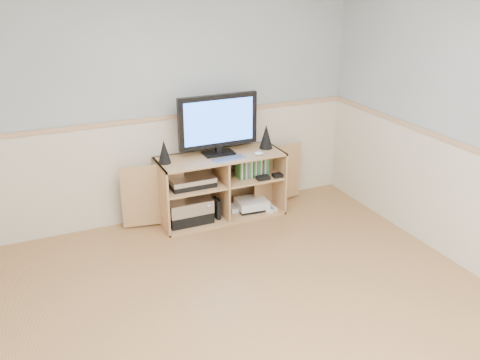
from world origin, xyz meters
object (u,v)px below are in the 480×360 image
object	(u,v)px
keyboard	(229,159)
game_consoles	(250,205)
media_cabinet	(219,184)
monitor	(218,123)

from	to	relation	value
keyboard	game_consoles	bearing A→B (deg)	18.58
media_cabinet	game_consoles	size ratio (longest dim) A/B	4.29
monitor	keyboard	size ratio (longest dim) A/B	2.51
media_cabinet	keyboard	size ratio (longest dim) A/B	6.13
monitor	game_consoles	world-z (taller)	monitor
media_cabinet	monitor	world-z (taller)	monitor
keyboard	media_cabinet	bearing A→B (deg)	93.87
keyboard	game_consoles	size ratio (longest dim) A/B	0.70
monitor	keyboard	distance (m)	0.37
game_consoles	keyboard	bearing A→B (deg)	-156.24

